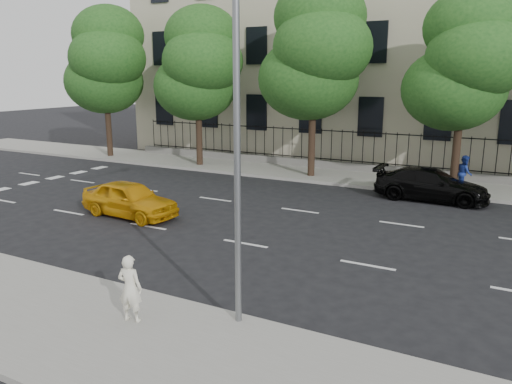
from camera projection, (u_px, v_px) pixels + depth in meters
ground at (202, 270)px, 13.92m from camera, size 120.00×120.00×0.00m
near_sidewalk at (95, 331)px, 10.46m from camera, size 60.00×4.00×0.15m
far_sidewalk at (352, 178)px, 25.95m from camera, size 60.00×4.00×0.15m
lane_markings at (276, 225)px, 18.00m from camera, size 49.60×4.62×0.01m
crosswalk at (15, 186)px, 24.23m from camera, size 0.50×12.10×0.01m
masonry_building at (401, 14)px, 31.58m from camera, size 34.60×12.11×18.50m
iron_fence at (362, 162)px, 27.28m from camera, size 30.00×0.50×2.20m
street_light at (250, 83)px, 10.07m from camera, size 0.25×3.32×8.05m
tree_a at (106, 61)px, 31.25m from camera, size 5.71×5.31×9.39m
tree_b at (199, 65)px, 28.14m from camera, size 5.53×5.12×8.97m
tree_c at (316, 52)px, 24.83m from camera, size 5.89×5.50×9.80m
tree_d at (466, 62)px, 21.78m from camera, size 5.34×4.94×8.84m
yellow_taxi at (130, 199)px, 19.01m from camera, size 4.13×1.93×1.37m
black_sedan at (431, 185)px, 21.47m from camera, size 4.78×1.99×1.38m
woman_near at (130, 288)px, 10.58m from camera, size 0.60×0.46×1.49m
pedestrian_far at (465, 173)px, 22.66m from camera, size 0.79×0.91×1.60m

